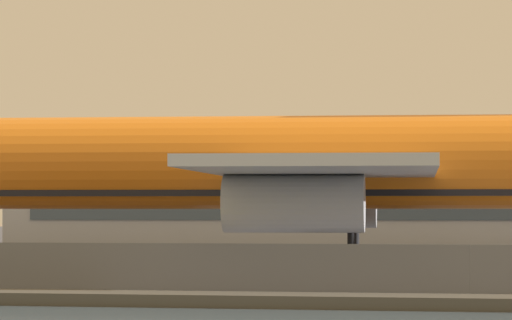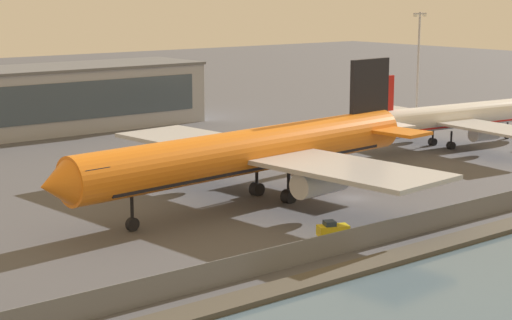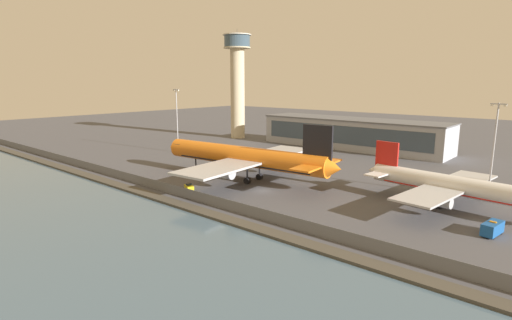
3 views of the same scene
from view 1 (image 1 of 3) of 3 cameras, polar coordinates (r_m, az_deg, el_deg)
The scene contains 6 objects.
ground_plane at distance 77.78m, azimuth 8.84°, elevation -4.66°, with size 500.00×500.00×0.00m, color #4C4C51.
shoreline_seawall at distance 57.33m, azimuth 7.90°, elevation -5.40°, with size 320.00×3.00×0.50m.
perimeter_fence at distance 61.77m, azimuth 8.15°, elevation -4.29°, with size 280.00×0.10×2.34m.
cargo_jet_orange at distance 84.27m, azimuth 1.92°, elevation -0.24°, with size 56.51×48.78×16.30m.
baggage_tug at distance 68.59m, azimuth -3.16°, elevation -4.38°, with size 3.57×2.76×1.80m.
terminal_building at distance 150.83m, azimuth 4.79°, elevation -1.11°, with size 74.60×17.50×11.73m.
Camera 1 is at (3.58, -77.61, 3.74)m, focal length 105.00 mm.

